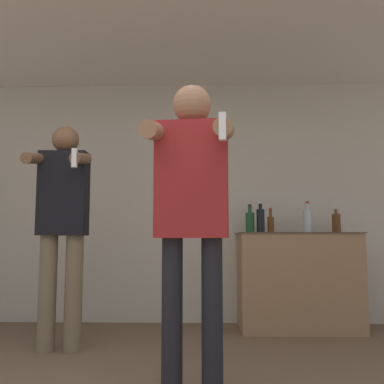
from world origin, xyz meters
TOP-DOWN VIEW (x-y plane):
  - wall_back at (0.00, 2.74)m, footprint 7.00×0.06m
  - ceiling_slab at (0.00, 1.36)m, footprint 7.00×3.23m
  - counter at (1.37, 2.41)m, footprint 1.15×0.64m
  - bottle_amber_bourbon at (1.50, 2.43)m, footprint 0.08×0.08m
  - bottle_short_whiskey at (1.13, 2.43)m, footprint 0.06×0.06m
  - bottle_dark_rum at (1.03, 2.43)m, footprint 0.08×0.08m
  - bottle_green_wine at (0.92, 2.43)m, footprint 0.09×0.09m
  - bottle_tall_gin at (1.78, 2.43)m, footprint 0.08×0.08m
  - person_woman_foreground at (0.40, 0.55)m, footprint 0.51×0.46m
  - person_man_side at (-0.66, 1.55)m, footprint 0.45×0.48m

SIDE VIEW (x-z plane):
  - counter at x=1.37m, z-range 0.00..0.93m
  - bottle_short_whiskey at x=1.13m, z-range 0.90..1.14m
  - person_man_side at x=-0.66m, z-range 0.13..1.91m
  - bottle_tall_gin at x=1.78m, z-range 0.90..1.15m
  - bottle_green_wine at x=0.92m, z-range 0.90..1.18m
  - bottle_amber_bourbon at x=1.50m, z-range 0.90..1.21m
  - bottle_dark_rum at x=1.03m, z-range 0.90..1.21m
  - person_woman_foreground at x=0.40m, z-range 0.20..1.95m
  - wall_back at x=0.00m, z-range 0.00..2.55m
  - ceiling_slab at x=0.00m, z-range 2.55..2.60m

